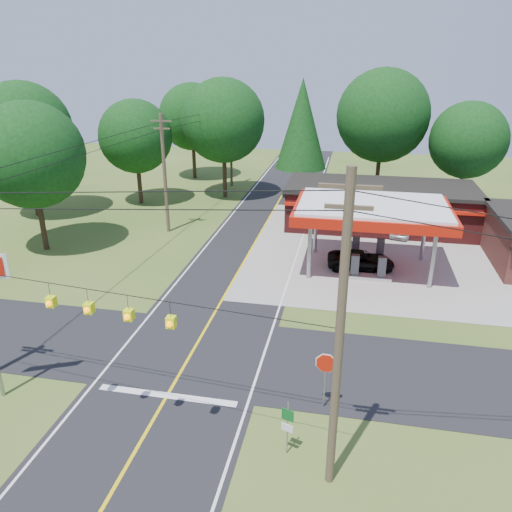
% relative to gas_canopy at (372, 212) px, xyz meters
% --- Properties ---
extents(ground, '(120.00, 120.00, 0.00)m').
position_rel_gas_canopy_xyz_m(ground, '(-9.00, -13.00, -4.27)').
color(ground, '#38561E').
rests_on(ground, ground).
extents(main_highway, '(8.00, 120.00, 0.02)m').
position_rel_gas_canopy_xyz_m(main_highway, '(-9.00, -13.00, -4.26)').
color(main_highway, black).
rests_on(main_highway, ground).
extents(cross_road, '(70.00, 7.00, 0.02)m').
position_rel_gas_canopy_xyz_m(cross_road, '(-9.00, -13.00, -4.25)').
color(cross_road, black).
rests_on(cross_road, ground).
extents(lane_center_yellow, '(0.15, 110.00, 0.00)m').
position_rel_gas_canopy_xyz_m(lane_center_yellow, '(-9.00, -13.00, -4.24)').
color(lane_center_yellow, yellow).
rests_on(lane_center_yellow, main_highway).
extents(gas_canopy, '(10.60, 7.40, 4.88)m').
position_rel_gas_canopy_xyz_m(gas_canopy, '(0.00, 0.00, 0.00)').
color(gas_canopy, gray).
rests_on(gas_canopy, ground).
extents(convenience_store, '(16.40, 7.55, 3.80)m').
position_rel_gas_canopy_xyz_m(convenience_store, '(1.00, 9.98, -2.35)').
color(convenience_store, '#591919').
rests_on(convenience_store, ground).
extents(utility_pole_near_right, '(1.80, 0.30, 11.50)m').
position_rel_gas_canopy_xyz_m(utility_pole_near_right, '(-1.50, -20.00, 1.69)').
color(utility_pole_near_right, '#473828').
rests_on(utility_pole_near_right, ground).
extents(utility_pole_far_left, '(1.80, 0.30, 10.00)m').
position_rel_gas_canopy_xyz_m(utility_pole_far_left, '(-17.00, 5.00, 0.93)').
color(utility_pole_far_left, '#473828').
rests_on(utility_pole_far_left, ground).
extents(utility_pole_north, '(0.30, 0.30, 9.50)m').
position_rel_gas_canopy_xyz_m(utility_pole_north, '(-15.50, 22.00, 0.48)').
color(utility_pole_north, '#473828').
rests_on(utility_pole_north, ground).
extents(overhead_beacons, '(17.04, 2.04, 1.03)m').
position_rel_gas_canopy_xyz_m(overhead_beacons, '(-10.00, -19.00, 1.95)').
color(overhead_beacons, black).
rests_on(overhead_beacons, ground).
extents(treeline_backdrop, '(70.27, 51.59, 13.30)m').
position_rel_gas_canopy_xyz_m(treeline_backdrop, '(-8.18, 11.01, 3.22)').
color(treeline_backdrop, '#332316').
rests_on(treeline_backdrop, ground).
extents(suv_car, '(4.92, 4.92, 1.31)m').
position_rel_gas_canopy_xyz_m(suv_car, '(-0.50, -0.19, -3.61)').
color(suv_car, black).
rests_on(suv_car, ground).
extents(sedan_car, '(4.88, 4.88, 1.36)m').
position_rel_gas_canopy_xyz_m(sedan_car, '(3.00, 8.00, -3.59)').
color(sedan_car, silver).
rests_on(sedan_car, ground).
extents(octagonal_stop_sign, '(0.95, 0.11, 2.76)m').
position_rel_gas_canopy_xyz_m(octagonal_stop_sign, '(-2.00, -16.01, -2.19)').
color(octagonal_stop_sign, gray).
rests_on(octagonal_stop_sign, ground).
extents(route_sign_post, '(0.48, 0.19, 2.41)m').
position_rel_gas_canopy_xyz_m(route_sign_post, '(-3.20, -19.02, -2.82)').
color(route_sign_post, gray).
rests_on(route_sign_post, ground).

